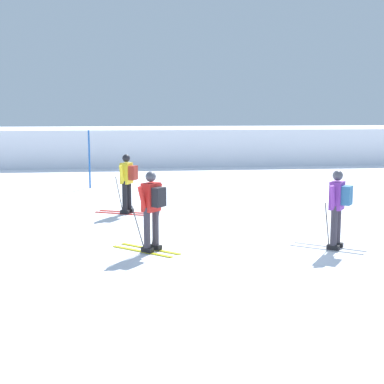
{
  "coord_description": "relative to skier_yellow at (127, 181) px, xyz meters",
  "views": [
    {
      "loc": [
        -2.64,
        -12.42,
        3.0
      ],
      "look_at": [
        -1.02,
        1.35,
        0.9
      ],
      "focal_mm": 51.72,
      "sensor_mm": 36.0,
      "label": 1
    }
  ],
  "objects": [
    {
      "name": "ground_plane",
      "position": [
        2.66,
        -3.36,
        -0.96
      ],
      "size": [
        120.0,
        120.0,
        0.0
      ],
      "primitive_type": "plane",
      "color": "white"
    },
    {
      "name": "far_snow_ridge",
      "position": [
        2.66,
        15.41,
        0.01
      ],
      "size": [
        80.0,
        6.31,
        1.92
      ],
      "primitive_type": "cube",
      "color": "white",
      "rests_on": "ground"
    },
    {
      "name": "trail_marker_pole",
      "position": [
        -1.42,
        5.35,
        0.14
      ],
      "size": [
        0.06,
        0.06,
        2.19
      ],
      "primitive_type": "cylinder",
      "color": "#1E56AD",
      "rests_on": "ground"
    },
    {
      "name": "skier_purple",
      "position": [
        4.44,
        -4.65,
        -0.0
      ],
      "size": [
        1.5,
        1.26,
        1.71
      ],
      "color": "silver",
      "rests_on": "ground"
    },
    {
      "name": "skier_yellow",
      "position": [
        0.0,
        0.0,
        0.0
      ],
      "size": [
        1.6,
        1.03,
        1.71
      ],
      "color": "red",
      "rests_on": "ground"
    },
    {
      "name": "skier_red",
      "position": [
        0.51,
        -4.4,
        -0.0
      ],
      "size": [
        1.44,
        1.34,
        1.71
      ],
      "color": "gold",
      "rests_on": "ground"
    }
  ]
}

